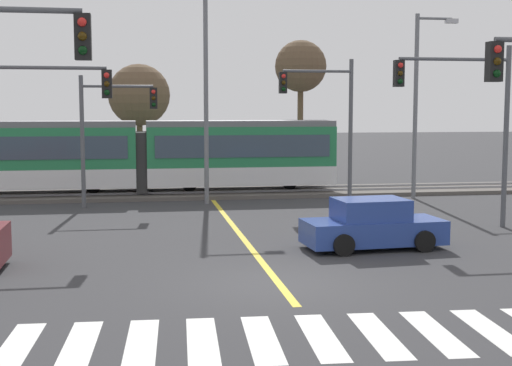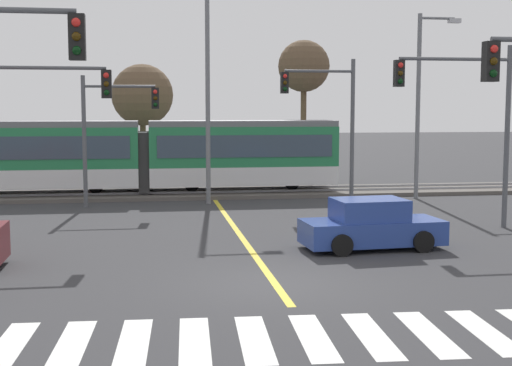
% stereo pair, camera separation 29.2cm
% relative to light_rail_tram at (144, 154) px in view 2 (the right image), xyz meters
% --- Properties ---
extents(ground_plane, '(200.00, 200.00, 0.00)m').
position_rel_light_rail_tram_xyz_m(ground_plane, '(3.22, -17.75, -2.05)').
color(ground_plane, '#333335').
extents(track_bed, '(120.00, 4.00, 0.18)m').
position_rel_light_rail_tram_xyz_m(track_bed, '(3.22, 0.01, -1.96)').
color(track_bed, '#56514C').
rests_on(track_bed, ground).
extents(rail_near, '(120.00, 0.08, 0.10)m').
position_rel_light_rail_tram_xyz_m(rail_near, '(3.22, -0.71, -1.82)').
color(rail_near, '#939399').
rests_on(rail_near, track_bed).
extents(rail_far, '(120.00, 0.08, 0.10)m').
position_rel_light_rail_tram_xyz_m(rail_far, '(3.22, 0.73, -1.82)').
color(rail_far, '#939399').
rests_on(rail_far, track_bed).
extents(light_rail_tram, '(18.50, 2.64, 3.43)m').
position_rel_light_rail_tram_xyz_m(light_rail_tram, '(0.00, 0.00, 0.00)').
color(light_rail_tram, silver).
rests_on(light_rail_tram, track_bed).
extents(crosswalk_stripe_0, '(0.71, 2.83, 0.01)m').
position_rel_light_rail_tram_xyz_m(crosswalk_stripe_0, '(-2.28, -21.52, -2.04)').
color(crosswalk_stripe_0, silver).
rests_on(crosswalk_stripe_0, ground).
extents(crosswalk_stripe_1, '(0.71, 2.83, 0.01)m').
position_rel_light_rail_tram_xyz_m(crosswalk_stripe_1, '(-1.18, -21.58, -2.04)').
color(crosswalk_stripe_1, silver).
rests_on(crosswalk_stripe_1, ground).
extents(crosswalk_stripe_2, '(0.71, 2.83, 0.01)m').
position_rel_light_rail_tram_xyz_m(crosswalk_stripe_2, '(-0.08, -21.64, -2.04)').
color(crosswalk_stripe_2, silver).
rests_on(crosswalk_stripe_2, ground).
extents(crosswalk_stripe_3, '(0.71, 2.83, 0.01)m').
position_rel_light_rail_tram_xyz_m(crosswalk_stripe_3, '(1.02, -21.70, -2.04)').
color(crosswalk_stripe_3, silver).
rests_on(crosswalk_stripe_3, ground).
extents(crosswalk_stripe_4, '(0.71, 2.83, 0.01)m').
position_rel_light_rail_tram_xyz_m(crosswalk_stripe_4, '(2.12, -21.75, -2.04)').
color(crosswalk_stripe_4, silver).
rests_on(crosswalk_stripe_4, ground).
extents(crosswalk_stripe_5, '(0.71, 2.83, 0.01)m').
position_rel_light_rail_tram_xyz_m(crosswalk_stripe_5, '(3.22, -21.81, -2.04)').
color(crosswalk_stripe_5, silver).
rests_on(crosswalk_stripe_5, ground).
extents(crosswalk_stripe_6, '(0.71, 2.83, 0.01)m').
position_rel_light_rail_tram_xyz_m(crosswalk_stripe_6, '(4.31, -21.87, -2.04)').
color(crosswalk_stripe_6, silver).
rests_on(crosswalk_stripe_6, ground).
extents(crosswalk_stripe_7, '(0.71, 2.83, 0.01)m').
position_rel_light_rail_tram_xyz_m(crosswalk_stripe_7, '(5.41, -21.93, -2.04)').
color(crosswalk_stripe_7, silver).
rests_on(crosswalk_stripe_7, ground).
extents(crosswalk_stripe_8, '(0.71, 2.83, 0.01)m').
position_rel_light_rail_tram_xyz_m(crosswalk_stripe_8, '(6.51, -21.99, -2.04)').
color(crosswalk_stripe_8, silver).
rests_on(crosswalk_stripe_8, ground).
extents(lane_centre_line, '(0.20, 17.82, 0.01)m').
position_rel_light_rail_tram_xyz_m(lane_centre_line, '(3.22, -10.90, -2.05)').
color(lane_centre_line, gold).
rests_on(lane_centre_line, ground).
extents(sedan_crossing, '(4.31, 2.15, 1.52)m').
position_rel_light_rail_tram_xyz_m(sedan_crossing, '(6.84, -13.94, -1.35)').
color(sedan_crossing, '#284293').
rests_on(sedan_crossing, ground).
extents(traffic_light_far_right, '(3.25, 0.38, 6.31)m').
position_rel_light_rail_tram_xyz_m(traffic_light_far_right, '(7.94, -4.42, 2.04)').
color(traffic_light_far_right, '#515459').
rests_on(traffic_light_far_right, ground).
extents(traffic_light_far_left, '(3.25, 0.38, 5.58)m').
position_rel_light_rail_tram_xyz_m(traffic_light_far_left, '(-1.34, -3.46, 1.62)').
color(traffic_light_far_left, '#515459').
rests_on(traffic_light_far_left, ground).
extents(traffic_light_mid_left, '(4.25, 0.38, 5.93)m').
position_rel_light_rail_tram_xyz_m(traffic_light_mid_left, '(-3.60, -11.04, 1.90)').
color(traffic_light_mid_left, '#515459').
rests_on(traffic_light_mid_left, ground).
extents(traffic_light_mid_right, '(4.25, 0.38, 6.39)m').
position_rel_light_rail_tram_xyz_m(traffic_light_mid_right, '(11.28, -10.97, 2.17)').
color(traffic_light_mid_right, '#515459').
rests_on(traffic_light_mid_right, ground).
extents(street_lamp_centre, '(2.47, 0.28, 9.85)m').
position_rel_light_rail_tram_xyz_m(street_lamp_centre, '(3.03, -3.17, 3.51)').
color(street_lamp_centre, slate).
rests_on(street_lamp_centre, ground).
extents(street_lamp_east, '(2.03, 0.28, 8.50)m').
position_rel_light_rail_tram_xyz_m(street_lamp_east, '(12.74, -2.80, 2.76)').
color(street_lamp_east, slate).
rests_on(street_lamp_east, ground).
extents(bare_tree_west, '(3.34, 3.34, 6.59)m').
position_rel_light_rail_tram_xyz_m(bare_tree_west, '(-0.06, 5.04, 2.83)').
color(bare_tree_west, brown).
rests_on(bare_tree_west, ground).
extents(bare_tree_east, '(2.85, 2.85, 7.94)m').
position_rel_light_rail_tram_xyz_m(bare_tree_east, '(8.77, 4.52, 4.37)').
color(bare_tree_east, brown).
rests_on(bare_tree_east, ground).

